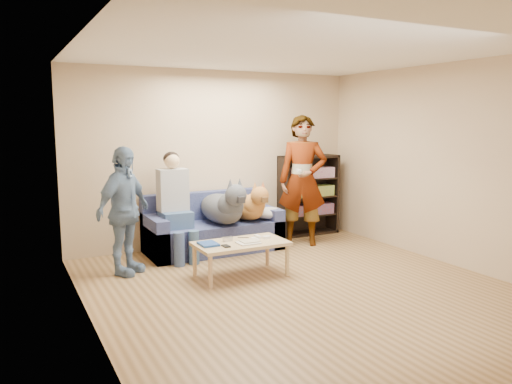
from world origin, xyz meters
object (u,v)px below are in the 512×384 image
notebook_blue (208,244)px  dog_tan (248,205)px  bookshelf (308,193)px  person_seated (175,202)px  dog_gray (224,207)px  person_standing_right (303,181)px  coffee_table (241,246)px  camera_silver (228,239)px  sofa (212,231)px  person_standing_left (124,211)px

notebook_blue → dog_tan: 1.52m
dog_tan → bookshelf: bearing=16.8°
notebook_blue → person_seated: size_ratio=0.18×
notebook_blue → dog_gray: (0.63, 0.98, 0.24)m
person_standing_right → coffee_table: size_ratio=1.77×
notebook_blue → bookshelf: size_ratio=0.20×
person_standing_right → dog_gray: (-1.27, 0.04, -0.30)m
coffee_table → camera_silver: bearing=135.0°
coffee_table → notebook_blue: bearing=172.9°
notebook_blue → sofa: bearing=65.8°
person_standing_right → bookshelf: size_ratio=1.49×
person_standing_right → dog_gray: person_standing_right is taller
notebook_blue → sofa: 1.36m
notebook_blue → dog_gray: bearing=57.0°
person_seated → notebook_blue: bearing=-88.5°
dog_gray → coffee_table: size_ratio=1.16×
coffee_table → bookshelf: 2.49m
camera_silver → dog_gray: size_ratio=0.09×
person_standing_left → coffee_table: bearing=-70.9°
person_standing_right → notebook_blue: person_standing_right is taller
sofa → person_standing_left: bearing=-158.2°
bookshelf → person_seated: bearing=-171.4°
person_standing_left → coffee_table: size_ratio=1.42×
dog_tan → bookshelf: (1.30, 0.39, 0.04)m
person_seated → person_standing_left: bearing=-151.9°
person_seated → coffee_table: size_ratio=1.34×
person_standing_right → coffee_table: person_standing_right is taller
bookshelf → dog_gray: bearing=-164.1°
person_standing_right → dog_tan: size_ratio=1.66×
notebook_blue → bookshelf: bearing=31.9°
dog_gray → coffee_table: dog_gray is taller
person_standing_right → person_seated: bearing=-152.4°
person_standing_right → person_seated: (-1.93, 0.17, -0.20)m
person_standing_right → person_seated: size_ratio=1.32×
camera_silver → sofa: (0.27, 1.16, -0.16)m
camera_silver → dog_tan: bearing=52.3°
person_standing_left → camera_silver: bearing=-69.0°
person_standing_left → dog_tan: person_standing_left is taller
dog_gray → camera_silver: bearing=-111.3°
person_standing_left → sofa: person_standing_left is taller
person_standing_right → notebook_blue: 2.19m
notebook_blue → coffee_table: (0.40, -0.05, -0.06)m
camera_silver → person_standing_right: bearing=28.1°
person_standing_left → dog_tan: size_ratio=1.34×
camera_silver → person_seated: bearing=106.6°
person_standing_right → notebook_blue: bearing=-121.2°
person_standing_left → notebook_blue: size_ratio=6.01×
person_standing_right → camera_silver: 1.91m
dog_tan → bookshelf: size_ratio=0.90×
notebook_blue → dog_tan: (1.06, 1.07, 0.21)m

